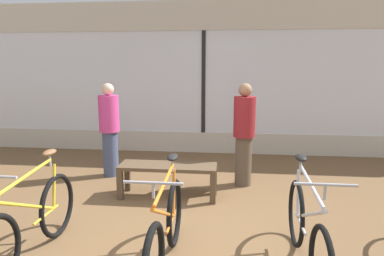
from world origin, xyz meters
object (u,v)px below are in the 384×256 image
bicycle_right (307,232)px  display_bench (168,171)px  customer_near_rack (109,128)px  customer_by_window (244,133)px  bicycle_center (166,232)px  bicycle_left (31,223)px

bicycle_right → display_bench: bearing=133.5°
customer_near_rack → customer_by_window: bearing=-5.7°
bicycle_center → display_bench: size_ratio=1.23×
bicycle_center → customer_by_window: 2.60m
bicycle_right → customer_by_window: bearing=102.0°
bicycle_right → customer_near_rack: customer_near_rack is taller
bicycle_left → display_bench: size_ratio=1.26×
bicycle_right → customer_by_window: 2.40m
display_bench → customer_by_window: 1.35m
bicycle_center → display_bench: bearing=99.7°
customer_by_window → customer_near_rack: bearing=174.3°
bicycle_center → customer_near_rack: bearing=118.9°
bicycle_center → customer_near_rack: 3.07m
display_bench → customer_by_window: bearing=29.8°
bicycle_center → bicycle_right: 1.29m
bicycle_left → display_bench: bicycle_left is taller
bicycle_left → display_bench: 2.05m
display_bench → customer_near_rack: bearing=143.6°
bicycle_left → bicycle_right: (2.62, 0.10, 0.00)m
customer_by_window → bicycle_center: bearing=-108.0°
customer_by_window → display_bench: bearing=-150.2°
bicycle_left → bicycle_right: 2.62m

